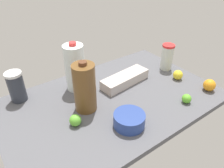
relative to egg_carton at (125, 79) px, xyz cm
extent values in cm
cube|color=#54545A|center=(-15.77, -8.26, -4.50)|extent=(120.00, 76.00, 3.00)
cube|color=#BFB4AD|center=(0.00, 0.00, 0.00)|extent=(32.84, 13.47, 6.01)
cylinder|color=brown|center=(-31.48, -6.75, 9.91)|extent=(11.33, 11.33, 25.82)
cylinder|color=#59331E|center=(-31.48, -6.75, 23.71)|extent=(3.97, 3.97, 1.80)
cylinder|color=#2E333D|center=(-57.79, 21.44, 4.93)|extent=(8.60, 8.60, 15.87)
cylinder|color=silver|center=(-57.79, 21.44, 13.56)|extent=(8.86, 8.86, 1.40)
cylinder|color=silver|center=(34.79, -1.65, 5.10)|extent=(7.93, 7.93, 16.21)
cylinder|color=red|center=(34.79, -1.65, 13.90)|extent=(8.16, 8.16, 1.40)
cylinder|color=white|center=(-26.43, 12.98, 10.72)|extent=(11.45, 11.45, 27.45)
cylinder|color=red|center=(-26.43, 12.98, 25.34)|extent=(4.01, 4.01, 1.80)
cylinder|color=navy|center=(-21.28, -29.81, 0.27)|extent=(15.16, 15.16, 6.56)
sphere|color=#60BA2F|center=(15.23, -34.53, -0.44)|extent=(5.12, 5.12, 5.12)
sphere|color=yellow|center=(30.46, -15.67, 0.06)|extent=(6.12, 6.12, 6.12)
sphere|color=#5FB234|center=(-41.96, -14.71, -0.12)|extent=(5.76, 5.76, 5.76)
sphere|color=orange|center=(35.56, -34.68, 0.53)|extent=(7.06, 7.06, 7.06)
camera|label=1|loc=(-72.90, -87.36, 71.34)|focal=35.00mm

